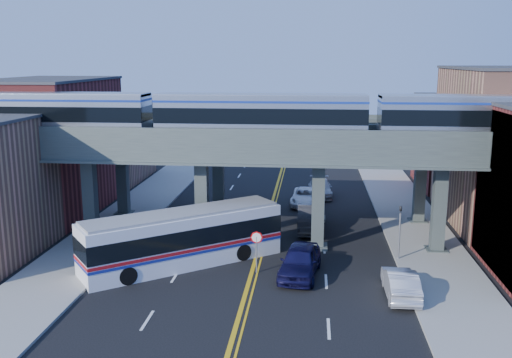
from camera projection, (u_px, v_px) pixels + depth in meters
ground at (246, 292)px, 31.89m from camera, size 120.00×120.00×0.00m
sidewalk_west at (109, 232)px, 42.72m from camera, size 5.00×70.00×0.16m
sidewalk_east at (423, 241)px, 40.49m from camera, size 5.00×70.00×0.16m
building_west_b at (51, 147)px, 48.12m from camera, size 8.00×14.00×11.00m
building_west_c at (106, 142)px, 61.09m from camera, size 8.00×10.00×8.00m
building_east_b at (505, 148)px, 44.43m from camera, size 8.00×14.00×12.00m
building_east_c at (461, 143)px, 57.39m from camera, size 8.00×10.00×9.00m
mural_panel at (500, 199)px, 33.39m from camera, size 0.10×9.50×9.50m
elevated_viaduct_near at (259, 155)px, 38.34m from camera, size 52.00×3.60×7.40m
elevated_viaduct_far at (268, 140)px, 45.15m from camera, size 52.00×3.60×7.40m
transit_train at (261, 115)px, 37.78m from camera, size 43.30×2.71×3.15m
stop_sign at (257, 245)px, 34.42m from camera, size 0.76×0.09×2.63m
traffic_signal at (400, 226)px, 36.36m from camera, size 0.15×0.18×4.10m
transit_bus at (183, 239)px, 35.80m from camera, size 11.97×10.12×3.32m
car_lane_a at (300, 261)px, 34.14m from camera, size 2.80×5.59×1.83m
car_lane_b at (310, 219)px, 43.20m from camera, size 2.05×5.61×1.84m
car_lane_c at (306, 197)px, 50.79m from camera, size 2.74×5.40×1.46m
car_lane_d at (320, 188)px, 53.98m from camera, size 2.31×5.39×1.55m
car_parked_curb at (401, 283)px, 31.18m from camera, size 1.66×4.65×1.53m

